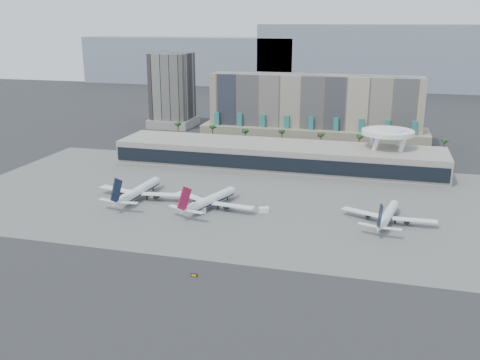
% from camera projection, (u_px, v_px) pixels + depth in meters
% --- Properties ---
extents(ground, '(900.00, 900.00, 0.00)m').
position_uv_depth(ground, '(214.00, 248.00, 180.56)').
color(ground, '#232326').
rests_on(ground, ground).
extents(apron_pad, '(260.00, 130.00, 0.06)m').
position_uv_depth(apron_pad, '(252.00, 198.00, 231.43)').
color(apron_pad, '#5B5B59').
rests_on(apron_pad, ground).
extents(mountain_ridge, '(680.00, 60.00, 70.00)m').
position_uv_depth(mountain_ridge, '(365.00, 61.00, 599.76)').
color(mountain_ridge, gray).
rests_on(mountain_ridge, ground).
extents(hotel, '(140.00, 30.00, 42.00)m').
position_uv_depth(hotel, '(314.00, 116.00, 334.57)').
color(hotel, tan).
rests_on(hotel, ground).
extents(office_tower, '(30.00, 30.00, 52.00)m').
position_uv_depth(office_tower, '(172.00, 95.00, 382.73)').
color(office_tower, black).
rests_on(office_tower, ground).
extents(terminal, '(170.00, 32.50, 14.50)m').
position_uv_depth(terminal, '(278.00, 154.00, 280.29)').
color(terminal, '#ACA497').
rests_on(terminal, ground).
extents(saucer_structure, '(26.00, 26.00, 21.89)m').
position_uv_depth(saucer_structure, '(388.00, 135.00, 268.82)').
color(saucer_structure, white).
rests_on(saucer_structure, ground).
extents(palm_row, '(157.80, 2.80, 13.10)m').
position_uv_depth(palm_row, '(301.00, 134.00, 309.92)').
color(palm_row, brown).
rests_on(palm_row, ground).
extents(airliner_left, '(40.81, 42.10, 14.53)m').
position_uv_depth(airliner_left, '(139.00, 191.00, 229.42)').
color(airliner_left, white).
rests_on(airliner_left, ground).
extents(airliner_centre, '(37.42, 38.71, 13.85)m').
position_uv_depth(airliner_centre, '(211.00, 200.00, 218.35)').
color(airliner_centre, white).
rests_on(airliner_centre, ground).
extents(airliner_right, '(35.64, 37.01, 12.88)m').
position_uv_depth(airliner_right, '(388.00, 215.00, 202.08)').
color(airliner_right, white).
rests_on(airliner_right, ground).
extents(service_vehicle_a, '(5.24, 3.26, 2.39)m').
position_uv_depth(service_vehicle_a, '(200.00, 210.00, 213.47)').
color(service_vehicle_a, white).
rests_on(service_vehicle_a, ground).
extents(service_vehicle_b, '(4.45, 3.49, 2.01)m').
position_uv_depth(service_vehicle_b, '(264.00, 210.00, 214.37)').
color(service_vehicle_b, white).
rests_on(service_vehicle_b, ground).
extents(taxiway_sign, '(2.09, 0.34, 0.95)m').
position_uv_depth(taxiway_sign, '(194.00, 275.00, 160.50)').
color(taxiway_sign, black).
rests_on(taxiway_sign, ground).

